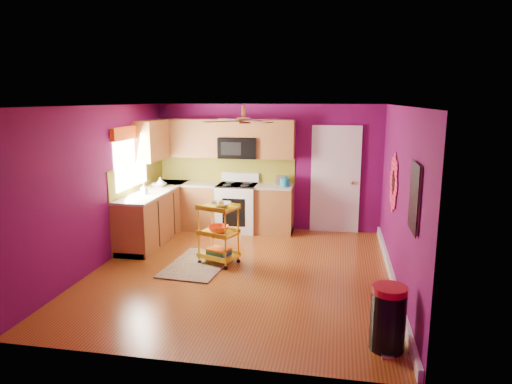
# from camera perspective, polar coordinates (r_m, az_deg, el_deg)

# --- Properties ---
(ground) EXTENTS (5.00, 5.00, 0.00)m
(ground) POSITION_cam_1_polar(r_m,az_deg,el_deg) (7.09, -1.80, -9.92)
(ground) COLOR brown
(ground) RESTS_ON ground
(room_envelope) EXTENTS (4.54, 5.04, 2.52)m
(room_envelope) POSITION_cam_1_polar(r_m,az_deg,el_deg) (6.66, -1.66, 3.26)
(room_envelope) COLOR #630B4F
(room_envelope) RESTS_ON ground
(lower_cabinets) EXTENTS (2.81, 2.31, 0.94)m
(lower_cabinets) POSITION_cam_1_polar(r_m,az_deg,el_deg) (8.97, -7.80, -2.48)
(lower_cabinets) COLOR brown
(lower_cabinets) RESTS_ON ground
(electric_range) EXTENTS (0.76, 0.66, 1.13)m
(electric_range) POSITION_cam_1_polar(r_m,az_deg,el_deg) (9.08, -2.33, -1.88)
(electric_range) COLOR white
(electric_range) RESTS_ON ground
(upper_cabinetry) EXTENTS (2.80, 2.30, 1.26)m
(upper_cabinetry) POSITION_cam_1_polar(r_m,az_deg,el_deg) (9.05, -6.71, 6.45)
(upper_cabinetry) COLOR brown
(upper_cabinetry) RESTS_ON ground
(left_window) EXTENTS (0.08, 1.35, 1.08)m
(left_window) POSITION_cam_1_polar(r_m,az_deg,el_deg) (8.37, -15.40, 5.27)
(left_window) COLOR white
(left_window) RESTS_ON ground
(panel_door) EXTENTS (0.95, 0.11, 2.15)m
(panel_door) POSITION_cam_1_polar(r_m,az_deg,el_deg) (9.05, 9.89, 1.40)
(panel_door) COLOR white
(panel_door) RESTS_ON ground
(right_wall_art) EXTENTS (0.04, 2.74, 1.04)m
(right_wall_art) POSITION_cam_1_polar(r_m,az_deg,el_deg) (6.27, 17.76, 0.43)
(right_wall_art) COLOR black
(right_wall_art) RESTS_ON ground
(ceiling_fan) EXTENTS (1.01, 1.01, 0.26)m
(ceiling_fan) POSITION_cam_1_polar(r_m,az_deg,el_deg) (6.80, -1.56, 9.00)
(ceiling_fan) COLOR #BF8C3F
(ceiling_fan) RESTS_ON ground
(shag_rug) EXTENTS (0.96, 1.45, 0.02)m
(shag_rug) POSITION_cam_1_polar(r_m,az_deg,el_deg) (7.41, -7.25, -8.93)
(shag_rug) COLOR #301E10
(shag_rug) RESTS_ON ground
(rolling_cart) EXTENTS (0.69, 0.60, 1.05)m
(rolling_cart) POSITION_cam_1_polar(r_m,az_deg,el_deg) (7.27, -4.66, -4.90)
(rolling_cart) COLOR yellow
(rolling_cart) RESTS_ON ground
(trash_can) EXTENTS (0.38, 0.41, 0.70)m
(trash_can) POSITION_cam_1_polar(r_m,az_deg,el_deg) (5.13, 16.17, -14.89)
(trash_can) COLOR black
(trash_can) RESTS_ON ground
(teal_kettle) EXTENTS (0.18, 0.18, 0.21)m
(teal_kettle) POSITION_cam_1_polar(r_m,az_deg,el_deg) (8.77, 3.64, 1.23)
(teal_kettle) COLOR #137594
(teal_kettle) RESTS_ON lower_cabinets
(toaster) EXTENTS (0.22, 0.15, 0.18)m
(toaster) POSITION_cam_1_polar(r_m,az_deg,el_deg) (8.92, 3.29, 1.45)
(toaster) COLOR beige
(toaster) RESTS_ON lower_cabinets
(soap_bottle_a) EXTENTS (0.09, 0.09, 0.20)m
(soap_bottle_a) POSITION_cam_1_polar(r_m,az_deg,el_deg) (8.27, -13.85, 0.38)
(soap_bottle_a) COLOR #EA3F72
(soap_bottle_a) RESTS_ON lower_cabinets
(soap_bottle_b) EXTENTS (0.15, 0.15, 0.19)m
(soap_bottle_b) POSITION_cam_1_polar(r_m,az_deg,el_deg) (8.92, -11.86, 1.23)
(soap_bottle_b) COLOR white
(soap_bottle_b) RESTS_ON lower_cabinets
(counter_dish) EXTENTS (0.27, 0.27, 0.07)m
(counter_dish) POSITION_cam_1_polar(r_m,az_deg,el_deg) (8.94, -12.01, 0.87)
(counter_dish) COLOR white
(counter_dish) RESTS_ON lower_cabinets
(counter_cup) EXTENTS (0.12, 0.12, 0.10)m
(counter_cup) POSITION_cam_1_polar(r_m,az_deg,el_deg) (8.32, -13.74, 0.10)
(counter_cup) COLOR white
(counter_cup) RESTS_ON lower_cabinets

